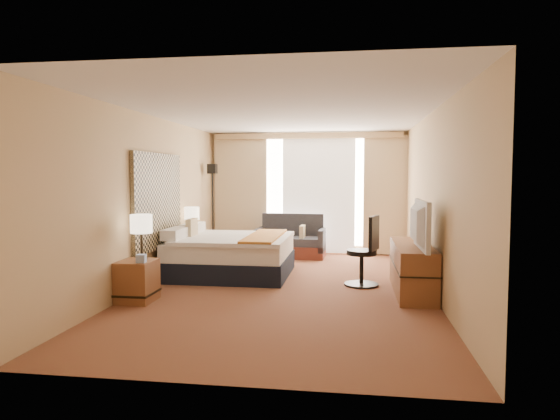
# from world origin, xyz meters

# --- Properties ---
(floor) EXTENTS (4.20, 7.00, 0.02)m
(floor) POSITION_xyz_m (0.00, 0.00, 0.00)
(floor) COLOR maroon
(floor) RESTS_ON ground
(ceiling) EXTENTS (4.20, 7.00, 0.02)m
(ceiling) POSITION_xyz_m (0.00, 0.00, 2.60)
(ceiling) COLOR silver
(ceiling) RESTS_ON wall_back
(wall_back) EXTENTS (4.20, 0.02, 2.60)m
(wall_back) POSITION_xyz_m (0.00, 3.50, 1.30)
(wall_back) COLOR tan
(wall_back) RESTS_ON ground
(wall_front) EXTENTS (4.20, 0.02, 2.60)m
(wall_front) POSITION_xyz_m (0.00, -3.50, 1.30)
(wall_front) COLOR tan
(wall_front) RESTS_ON ground
(wall_left) EXTENTS (0.02, 7.00, 2.60)m
(wall_left) POSITION_xyz_m (-2.10, 0.00, 1.30)
(wall_left) COLOR tan
(wall_left) RESTS_ON ground
(wall_right) EXTENTS (0.02, 7.00, 2.60)m
(wall_right) POSITION_xyz_m (2.10, 0.00, 1.30)
(wall_right) COLOR tan
(wall_right) RESTS_ON ground
(headboard) EXTENTS (0.06, 1.85, 1.50)m
(headboard) POSITION_xyz_m (-2.06, 0.20, 1.28)
(headboard) COLOR black
(headboard) RESTS_ON wall_left
(nightstand_left) EXTENTS (0.45, 0.52, 0.55)m
(nightstand_left) POSITION_xyz_m (-1.87, -1.05, 0.28)
(nightstand_left) COLOR brown
(nightstand_left) RESTS_ON floor
(nightstand_right) EXTENTS (0.45, 0.52, 0.55)m
(nightstand_right) POSITION_xyz_m (-1.87, 1.45, 0.28)
(nightstand_right) COLOR brown
(nightstand_right) RESTS_ON floor
(media_dresser) EXTENTS (0.50, 1.80, 0.70)m
(media_dresser) POSITION_xyz_m (1.83, 0.00, 0.35)
(media_dresser) COLOR brown
(media_dresser) RESTS_ON floor
(window) EXTENTS (2.30, 0.02, 2.30)m
(window) POSITION_xyz_m (0.25, 3.47, 1.32)
(window) COLOR white
(window) RESTS_ON wall_back
(curtains) EXTENTS (4.12, 0.19, 2.56)m
(curtains) POSITION_xyz_m (-0.00, 3.39, 1.41)
(curtains) COLOR beige
(curtains) RESTS_ON floor
(bed) EXTENTS (1.96, 1.79, 0.95)m
(bed) POSITION_xyz_m (-1.06, 0.85, 0.35)
(bed) COLOR black
(bed) RESTS_ON floor
(loveseat) EXTENTS (1.43, 0.80, 0.88)m
(loveseat) POSITION_xyz_m (-0.28, 2.91, 0.29)
(loveseat) COLOR #592519
(loveseat) RESTS_ON floor
(floor_lamp) EXTENTS (0.24, 0.24, 1.92)m
(floor_lamp) POSITION_xyz_m (-1.90, 2.73, 1.35)
(floor_lamp) COLOR black
(floor_lamp) RESTS_ON floor
(desk_chair) EXTENTS (0.53, 0.53, 1.08)m
(desk_chair) POSITION_xyz_m (1.17, 0.34, 0.48)
(desk_chair) COLOR black
(desk_chair) RESTS_ON floor
(lamp_left) EXTENTS (0.29, 0.29, 0.61)m
(lamp_left) POSITION_xyz_m (-1.82, -0.98, 1.02)
(lamp_left) COLOR black
(lamp_left) RESTS_ON nightstand_left
(lamp_right) EXTENTS (0.27, 0.27, 0.56)m
(lamp_right) POSITION_xyz_m (-1.91, 1.38, 0.99)
(lamp_right) COLOR black
(lamp_right) RESTS_ON nightstand_right
(tissue_box) EXTENTS (0.13, 0.13, 0.11)m
(tissue_box) POSITION_xyz_m (-1.75, -1.17, 0.60)
(tissue_box) COLOR #9BB6EF
(tissue_box) RESTS_ON nightstand_left
(telephone) EXTENTS (0.19, 0.17, 0.06)m
(telephone) POSITION_xyz_m (-1.74, 1.34, 0.58)
(telephone) COLOR black
(telephone) RESTS_ON nightstand_right
(television) EXTENTS (0.16, 1.13, 0.65)m
(television) POSITION_xyz_m (1.78, -0.44, 1.03)
(television) COLOR black
(television) RESTS_ON media_dresser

